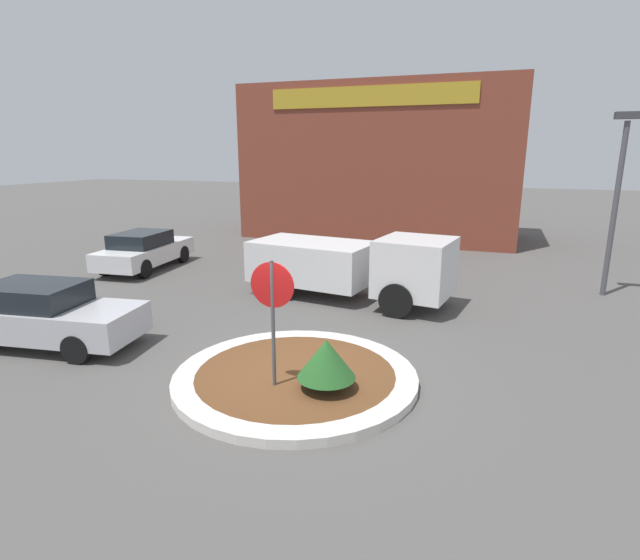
{
  "coord_description": "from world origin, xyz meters",
  "views": [
    {
      "loc": [
        3.44,
        -8.34,
        4.36
      ],
      "look_at": [
        -0.4,
        2.57,
        1.39
      ],
      "focal_mm": 28.0,
      "sensor_mm": 36.0,
      "label": 1
    }
  ],
  "objects_px": {
    "parked_sedan_silver": "(42,315)",
    "light_pole": "(618,189)",
    "parked_sedan_white": "(144,250)",
    "stop_sign": "(273,302)",
    "utility_truck": "(350,264)"
  },
  "relations": [
    {
      "from": "stop_sign",
      "to": "utility_truck",
      "type": "distance_m",
      "value": 6.42
    },
    {
      "from": "stop_sign",
      "to": "parked_sedan_white",
      "type": "xyz_separation_m",
      "value": [
        -8.94,
        7.71,
        -1.05
      ]
    },
    {
      "from": "light_pole",
      "to": "stop_sign",
      "type": "bearing_deg",
      "value": -126.48
    },
    {
      "from": "parked_sedan_white",
      "to": "light_pole",
      "type": "relative_size",
      "value": 0.83
    },
    {
      "from": "stop_sign",
      "to": "light_pole",
      "type": "relative_size",
      "value": 0.46
    },
    {
      "from": "utility_truck",
      "to": "parked_sedan_silver",
      "type": "bearing_deg",
      "value": -125.06
    },
    {
      "from": "stop_sign",
      "to": "parked_sedan_white",
      "type": "height_order",
      "value": "stop_sign"
    },
    {
      "from": "utility_truck",
      "to": "parked_sedan_silver",
      "type": "relative_size",
      "value": 1.38
    },
    {
      "from": "stop_sign",
      "to": "parked_sedan_silver",
      "type": "height_order",
      "value": "stop_sign"
    },
    {
      "from": "stop_sign",
      "to": "parked_sedan_silver",
      "type": "xyz_separation_m",
      "value": [
        -6.04,
        0.44,
        -1.04
      ]
    },
    {
      "from": "parked_sedan_white",
      "to": "parked_sedan_silver",
      "type": "distance_m",
      "value": 7.83
    },
    {
      "from": "parked_sedan_silver",
      "to": "light_pole",
      "type": "xyz_separation_m",
      "value": [
        13.04,
        9.03,
        2.54
      ]
    },
    {
      "from": "utility_truck",
      "to": "light_pole",
      "type": "xyz_separation_m",
      "value": [
        7.38,
        3.1,
        2.19
      ]
    },
    {
      "from": "parked_sedan_silver",
      "to": "light_pole",
      "type": "height_order",
      "value": "light_pole"
    },
    {
      "from": "parked_sedan_white",
      "to": "parked_sedan_silver",
      "type": "relative_size",
      "value": 0.98
    }
  ]
}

